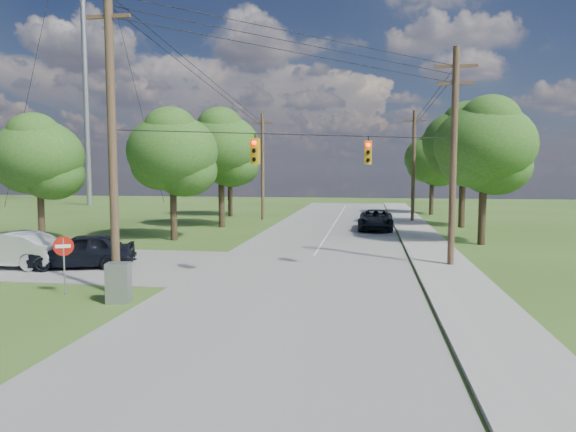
% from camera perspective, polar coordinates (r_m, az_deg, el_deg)
% --- Properties ---
extents(ground, '(140.00, 140.00, 0.00)m').
position_cam_1_polar(ground, '(18.91, -6.42, -9.31)').
color(ground, '#33501A').
rests_on(ground, ground).
extents(main_road, '(10.00, 100.00, 0.03)m').
position_cam_1_polar(main_road, '(23.31, 1.64, -6.48)').
color(main_road, gray).
rests_on(main_road, ground).
extents(sidewalk_east, '(2.60, 100.00, 0.12)m').
position_cam_1_polar(sidewalk_east, '(23.44, 18.22, -6.56)').
color(sidewalk_east, '#9A9790').
rests_on(sidewalk_east, ground).
extents(pole_sw, '(2.00, 0.32, 12.00)m').
position_cam_1_polar(pole_sw, '(20.44, -18.99, 9.13)').
color(pole_sw, brown).
rests_on(pole_sw, ground).
extents(pole_ne, '(2.00, 0.32, 10.50)m').
position_cam_1_polar(pole_ne, '(25.98, 17.92, 6.57)').
color(pole_ne, brown).
rests_on(pole_ne, ground).
extents(pole_north_e, '(2.00, 0.32, 10.00)m').
position_cam_1_polar(pole_north_e, '(47.83, 13.77, 5.49)').
color(pole_north_e, brown).
rests_on(pole_north_e, ground).
extents(pole_north_w, '(2.00, 0.32, 10.00)m').
position_cam_1_polar(pole_north_w, '(48.67, -2.84, 5.62)').
color(pole_north_w, brown).
rests_on(pole_north_w, ground).
extents(power_lines, '(13.93, 29.62, 4.93)m').
position_cam_1_polar(power_lines, '(29.73, 2.34, 13.73)').
color(power_lines, black).
rests_on(power_lines, ground).
extents(traffic_signals, '(4.91, 3.27, 1.05)m').
position_cam_1_polar(traffic_signals, '(22.22, 2.92, 7.17)').
color(traffic_signals, '#D49E0C').
rests_on(traffic_signals, ground).
extents(radio_mast, '(0.70, 0.70, 45.00)m').
position_cam_1_polar(radio_mast, '(75.68, -21.75, 18.37)').
color(radio_mast, gray).
rests_on(radio_mast, ground).
extents(tree_w_near, '(6.00, 6.00, 8.40)m').
position_cam_1_polar(tree_w_near, '(35.12, -12.72, 7.00)').
color(tree_w_near, '#423221').
rests_on(tree_w_near, ground).
extents(tree_w_mid, '(6.40, 6.40, 9.22)m').
position_cam_1_polar(tree_w_mid, '(42.39, -7.46, 7.62)').
color(tree_w_mid, '#423221').
rests_on(tree_w_mid, ground).
extents(tree_w_far, '(6.00, 6.00, 8.73)m').
position_cam_1_polar(tree_w_far, '(52.54, -6.48, 6.78)').
color(tree_w_far, '#423221').
rests_on(tree_w_far, ground).
extents(tree_e_near, '(6.20, 6.20, 8.81)m').
position_cam_1_polar(tree_e_near, '(34.44, 21.00, 7.37)').
color(tree_e_near, '#423221').
rests_on(tree_e_near, ground).
extents(tree_e_mid, '(6.60, 6.60, 9.64)m').
position_cam_1_polar(tree_e_mid, '(44.37, 18.94, 7.70)').
color(tree_e_mid, '#423221').
rests_on(tree_e_mid, ground).
extents(tree_e_far, '(5.80, 5.80, 8.32)m').
position_cam_1_polar(tree_e_far, '(56.06, 15.76, 6.18)').
color(tree_e_far, '#423221').
rests_on(tree_e_far, ground).
extents(tree_cross_n, '(5.60, 5.60, 7.91)m').
position_cam_1_polar(tree_cross_n, '(36.68, -25.96, 6.01)').
color(tree_cross_n, '#423221').
rests_on(tree_cross_n, ground).
extents(car_cross_dark, '(5.22, 3.31, 1.66)m').
position_cam_1_polar(car_cross_dark, '(26.53, -21.86, -3.57)').
color(car_cross_dark, black).
rests_on(car_cross_dark, cross_road).
extents(car_cross_silver, '(5.27, 1.93, 1.72)m').
position_cam_1_polar(car_cross_silver, '(28.10, -28.63, -3.29)').
color(car_cross_silver, silver).
rests_on(car_cross_silver, cross_road).
extents(car_main_north, '(2.76, 5.74, 1.58)m').
position_cam_1_polar(car_main_north, '(40.72, 9.72, -0.42)').
color(car_main_north, black).
rests_on(car_main_north, main_road).
extents(control_cabinet, '(0.89, 0.71, 1.44)m').
position_cam_1_polar(control_cabinet, '(19.27, -18.31, -7.07)').
color(control_cabinet, gray).
rests_on(control_cabinet, ground).
extents(do_not_enter_sign, '(0.69, 0.33, 2.23)m').
position_cam_1_polar(do_not_enter_sign, '(21.02, -23.66, -3.69)').
color(do_not_enter_sign, gray).
rests_on(do_not_enter_sign, ground).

